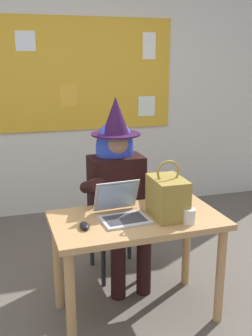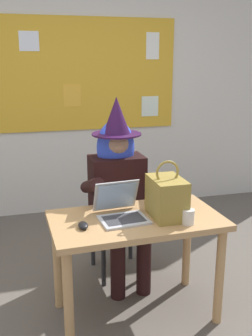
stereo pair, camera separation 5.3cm
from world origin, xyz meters
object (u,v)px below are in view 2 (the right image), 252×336
Objects in this scene: chair_at_desk at (115,210)px; person_costumed at (119,181)px; desk_main at (136,234)px; computer_mouse at (83,225)px; laptop at (121,210)px; handbag at (167,197)px; coffee_mug at (188,217)px.

chair_at_desk is 0.31m from person_costumed.
person_costumed reaches higher than chair_at_desk.
chair_at_desk is at bearing -178.44° from person_costumed.
computer_mouse is (-0.36, -0.07, 0.13)m from desk_main.
handbag is at bearing -16.55° from laptop.
handbag is (0.17, -0.58, 0.05)m from person_costumed.
coffee_mug is at bearing -9.68° from computer_mouse.
computer_mouse is 1.09× the size of coffee_mug.
desk_main is 0.67m from chair_at_desk.
desk_main is 11.90× the size of coffee_mug.
laptop is 3.61× the size of coffee_mug.
chair_at_desk is 2.67× the size of laptop.
laptop is 0.31m from handbag.
chair_at_desk is at bearing 104.24° from handbag.
laptop is (-0.11, -0.64, 0.25)m from chair_at_desk.
desk_main is at bearing -19.72° from laptop.
chair_at_desk is (0.02, 0.66, -0.09)m from desk_main.
coffee_mug is at bearing 13.91° from chair_at_desk.
computer_mouse is at bearing -30.47° from chair_at_desk.
handbag reaches higher than chair_at_desk.
desk_main is 0.32m from handbag.
chair_at_desk is 0.63× the size of person_costumed.
desk_main is 0.39m from computer_mouse.
person_costumed is at bearing 58.26° from computer_mouse.
desk_main is at bearing -3.84° from person_costumed.
laptop is 0.43m from coffee_mug.
laptop is (-0.10, 0.03, 0.17)m from desk_main.
handbag is (0.55, 0.04, 0.12)m from computer_mouse.
desk_main is at bearing 11.45° from computer_mouse.
chair_at_desk reaches higher than coffee_mug.
coffee_mug is at bearing 18.19° from person_costumed.
person_costumed is (0.01, -0.12, 0.28)m from chair_at_desk.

